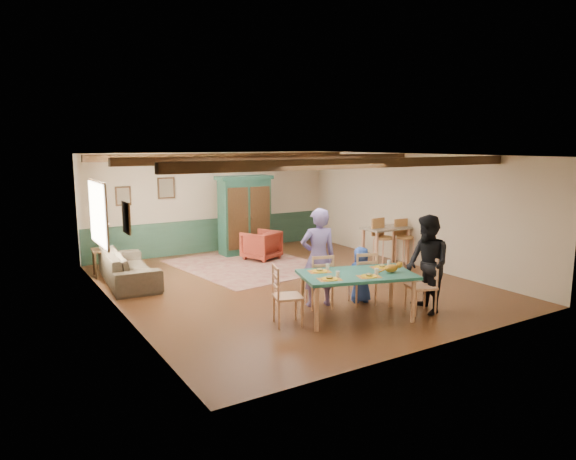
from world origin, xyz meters
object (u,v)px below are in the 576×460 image
end_table (105,262)px  dining_chair_far_right (362,277)px  counter_table (385,246)px  armchair (261,245)px  sofa (129,267)px  cat (391,267)px  dining_chair_end_left (288,295)px  table_lamp (103,236)px  dining_table (356,296)px  bar_stool_right (405,243)px  bar_stool_left (383,244)px  armoire (245,215)px  dining_chair_end_right (421,285)px  person_man (318,257)px  person_woman (427,264)px  person_child (361,275)px  dining_chair_far_left (319,280)px

end_table → dining_chair_far_right: bearing=-51.5°
counter_table → end_table: bearing=157.7°
dining_chair_far_right → armchair: (0.15, 4.20, -0.12)m
sofa → counter_table: bearing=-101.4°
dining_chair_far_right → cat: dining_chair_far_right is taller
dining_chair_end_left → table_lamp: bearing=38.3°
dining_table → bar_stool_right: 4.19m
dining_chair_end_left → bar_stool_left: (3.95, 2.12, 0.09)m
dining_table → armoire: armoire is taller
dining_table → dining_chair_end_right: dining_chair_end_right is taller
dining_chair_end_right → sofa: size_ratio=0.42×
person_man → counter_table: bearing=-134.3°
dining_chair_far_right → bar_stool_right: (2.81, 1.80, 0.07)m
person_woman → person_child: person_woman is taller
dining_chair_far_left → table_lamp: (-2.83, 4.32, 0.41)m
armoire → sofa: size_ratio=0.89×
dining_table → bar_stool_right: size_ratio=1.67×
person_woman → counter_table: (1.82, 3.06, -0.39)m
dining_chair_far_right → armchair: 4.20m
dining_table → dining_chair_end_left: (-1.15, 0.35, 0.10)m
dining_table → cat: cat is taller
sofa → dining_chair_far_right: bearing=-133.8°
dining_chair_far_right → dining_chair_end_right: (0.53, -0.95, 0.00)m
dining_chair_end_left → counter_table: 4.81m
armoire → bar_stool_left: (2.05, -3.19, -0.46)m
dining_chair_far_right → dining_chair_end_right: same height
sofa → end_table: bearing=23.8°
person_woman → cat: size_ratio=4.58×
dining_chair_end_right → person_man: person_man is taller
person_woman → armchair: bearing=-157.7°
person_man → dining_chair_far_right: bearing=174.3°
person_woman → armchair: (-0.47, 5.18, -0.49)m
cat → table_lamp: bearing=140.1°
dining_table → armoire: (0.75, 5.66, 0.65)m
cat → person_child: bearing=99.5°
dining_chair_end_left → bar_stool_left: bearing=-44.7°
dining_chair_far_left → person_child: person_child is taller
person_man → cat: person_man is taller
person_woman → armchair: size_ratio=2.11×
dining_chair_end_right → table_lamp: table_lamp is taller
bar_stool_left → person_child: bearing=-143.5°
person_child → armoire: size_ratio=0.50×
armchair → table_lamp: bearing=-29.4°
person_man → counter_table: 3.69m
dining_chair_end_left → end_table: 5.16m
dining_chair_end_left → person_child: size_ratio=0.95×
person_child → person_man: bearing=-0.0°
armoire → armchair: (0.02, -0.87, -0.67)m
person_woman → counter_table: person_woman is taller
counter_table → person_child: bearing=-140.4°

